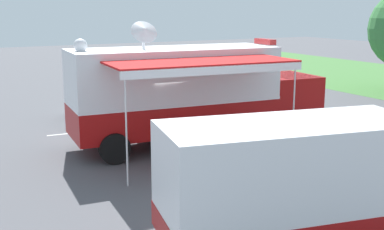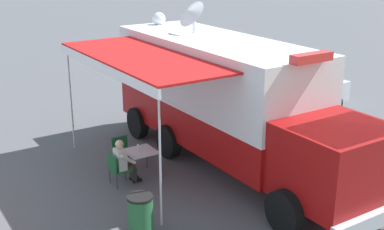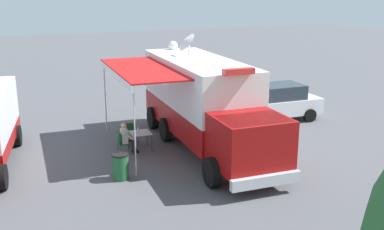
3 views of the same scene
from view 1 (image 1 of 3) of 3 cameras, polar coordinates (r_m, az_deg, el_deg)
name	(u,v)px [view 1 (image 1 of 3)]	position (r m, az deg, el deg)	size (l,w,h in m)	color
ground_plane	(174,145)	(18.07, -2.05, -3.48)	(100.00, 100.00, 0.00)	#515156
lot_stripe	(108,130)	(20.63, -9.59, -1.66)	(0.12, 4.80, 0.01)	silver
command_truck	(193,91)	(17.90, 0.16, 2.75)	(5.32, 9.66, 4.53)	#9E0F0F
folding_table	(209,144)	(15.73, 2.00, -3.33)	(0.86, 0.86, 0.73)	silver
water_bottle	(212,140)	(15.62, 2.25, -2.83)	(0.07, 0.07, 0.22)	silver
folding_chair_at_table	(226,155)	(15.18, 3.90, -4.56)	(0.52, 0.52, 0.87)	#19562D
folding_chair_beside_table	(187,154)	(15.29, -0.56, -4.41)	(0.52, 0.52, 0.87)	#19562D
seated_responder	(223,149)	(15.30, 3.58, -3.88)	(0.69, 0.58, 1.25)	silver
trash_bin	(304,152)	(15.98, 12.64, -4.19)	(0.57, 0.57, 0.91)	#235B33
support_truck	(314,184)	(10.50, 13.76, -7.62)	(3.38, 7.07, 2.70)	white
car_behind_truck	(95,102)	(21.95, -11.01, 1.46)	(4.32, 2.25, 1.76)	silver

